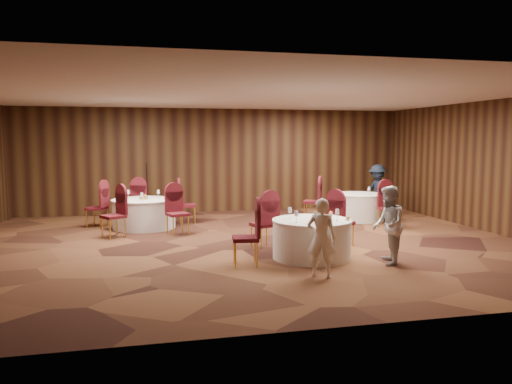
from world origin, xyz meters
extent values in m
plane|color=black|center=(0.00, 0.00, 0.00)|extent=(12.00, 12.00, 0.00)
plane|color=silver|center=(0.00, 0.00, 3.20)|extent=(12.00, 12.00, 0.00)
plane|color=black|center=(0.00, 5.00, 1.60)|extent=(12.00, 0.00, 12.00)
plane|color=black|center=(0.00, -5.00, 1.60)|extent=(12.00, 0.00, 12.00)
plane|color=black|center=(6.00, 0.00, 1.60)|extent=(0.00, 10.00, 10.00)
cylinder|color=silver|center=(0.88, -1.57, 0.36)|extent=(1.47, 1.47, 0.72)
cylinder|color=silver|center=(0.88, -1.57, 0.72)|extent=(1.50, 1.50, 0.03)
cylinder|color=silver|center=(-2.21, 2.47, 0.36)|extent=(1.57, 1.57, 0.72)
cylinder|color=silver|center=(-2.21, 2.47, 0.72)|extent=(1.60, 1.60, 0.03)
cylinder|color=silver|center=(3.67, 2.45, 0.36)|extent=(1.41, 1.41, 0.72)
cylinder|color=silver|center=(3.67, 2.45, 0.72)|extent=(1.44, 1.44, 0.03)
cylinder|color=silver|center=(0.50, -1.80, 0.74)|extent=(0.06, 0.06, 0.01)
cylinder|color=silver|center=(0.50, -1.80, 0.80)|extent=(0.01, 0.01, 0.11)
cone|color=silver|center=(0.50, -1.80, 0.91)|extent=(0.08, 0.08, 0.10)
cylinder|color=silver|center=(1.20, -1.26, 0.74)|extent=(0.06, 0.06, 0.01)
cylinder|color=silver|center=(1.20, -1.26, 0.80)|extent=(0.01, 0.01, 0.11)
cone|color=silver|center=(1.20, -1.26, 0.91)|extent=(0.08, 0.08, 0.10)
cylinder|color=silver|center=(0.78, -2.03, 0.74)|extent=(0.06, 0.06, 0.01)
cylinder|color=silver|center=(0.78, -2.03, 0.80)|extent=(0.01, 0.01, 0.11)
cone|color=silver|center=(0.78, -2.03, 0.91)|extent=(0.08, 0.08, 0.10)
cylinder|color=silver|center=(0.51, -1.35, 0.74)|extent=(0.06, 0.06, 0.01)
cylinder|color=silver|center=(0.51, -1.35, 0.80)|extent=(0.01, 0.01, 0.11)
cone|color=silver|center=(0.51, -1.35, 0.91)|extent=(0.08, 0.08, 0.10)
cylinder|color=silver|center=(1.31, -1.76, 0.74)|extent=(0.06, 0.06, 0.01)
cylinder|color=silver|center=(1.31, -1.76, 0.80)|extent=(0.01, 0.01, 0.11)
cone|color=silver|center=(1.31, -1.76, 0.91)|extent=(0.08, 0.08, 0.10)
cylinder|color=white|center=(0.90, -2.08, 0.75)|extent=(0.15, 0.15, 0.01)
sphere|color=#9E6B33|center=(0.90, -2.08, 0.79)|extent=(0.08, 0.08, 0.08)
cylinder|color=white|center=(1.50, -1.81, 0.75)|extent=(0.15, 0.15, 0.01)
sphere|color=#9E6B33|center=(1.50, -1.81, 0.79)|extent=(0.08, 0.08, 0.08)
cylinder|color=white|center=(1.42, -1.16, 0.75)|extent=(0.15, 0.15, 0.01)
sphere|color=#9E6B33|center=(1.42, -1.16, 0.79)|extent=(0.08, 0.08, 0.08)
cylinder|color=silver|center=(-1.83, 2.65, 0.74)|extent=(0.06, 0.06, 0.01)
cylinder|color=silver|center=(-1.83, 2.65, 0.80)|extent=(0.01, 0.01, 0.11)
cone|color=silver|center=(-1.83, 2.65, 0.91)|extent=(0.08, 0.08, 0.10)
cylinder|color=silver|center=(-2.59, 2.80, 0.74)|extent=(0.06, 0.06, 0.01)
cylinder|color=silver|center=(-2.59, 2.80, 0.80)|extent=(0.01, 0.01, 0.11)
cone|color=silver|center=(-2.59, 2.80, 0.91)|extent=(0.08, 0.08, 0.10)
cylinder|color=silver|center=(-2.25, 2.04, 0.74)|extent=(0.06, 0.06, 0.01)
cylinder|color=silver|center=(-2.25, 2.04, 0.80)|extent=(0.01, 0.01, 0.11)
cone|color=silver|center=(-2.25, 2.04, 0.91)|extent=(0.08, 0.08, 0.10)
cylinder|color=brown|center=(-2.21, 2.47, 0.77)|extent=(0.22, 0.22, 0.06)
sphere|color=#9E6B33|center=(-2.24, 2.49, 0.83)|extent=(0.07, 0.07, 0.07)
sphere|color=#9E6B33|center=(-2.17, 2.45, 0.83)|extent=(0.07, 0.07, 0.07)
cylinder|color=silver|center=(3.85, 2.19, 0.74)|extent=(0.06, 0.06, 0.01)
cylinder|color=silver|center=(3.85, 2.19, 0.80)|extent=(0.01, 0.01, 0.11)
cone|color=silver|center=(3.85, 2.19, 0.91)|extent=(0.08, 0.08, 0.10)
cylinder|color=black|center=(-2.10, 4.28, 0.01)|extent=(0.24, 0.24, 0.02)
cylinder|color=black|center=(-2.10, 4.28, 0.80)|extent=(0.02, 0.02, 1.56)
cylinder|color=black|center=(-2.10, 4.33, 1.55)|extent=(0.04, 0.12, 0.04)
imported|color=white|center=(0.59, -2.87, 0.65)|extent=(0.57, 0.49, 1.31)
imported|color=silver|center=(2.07, -2.31, 0.71)|extent=(0.75, 0.84, 1.43)
imported|color=black|center=(4.59, 3.15, 0.76)|extent=(0.90, 1.12, 1.51)
camera|label=1|loc=(-2.24, -10.41, 2.24)|focal=35.00mm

